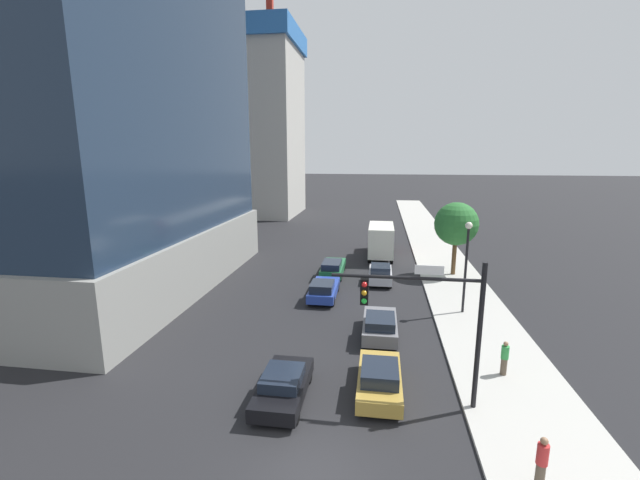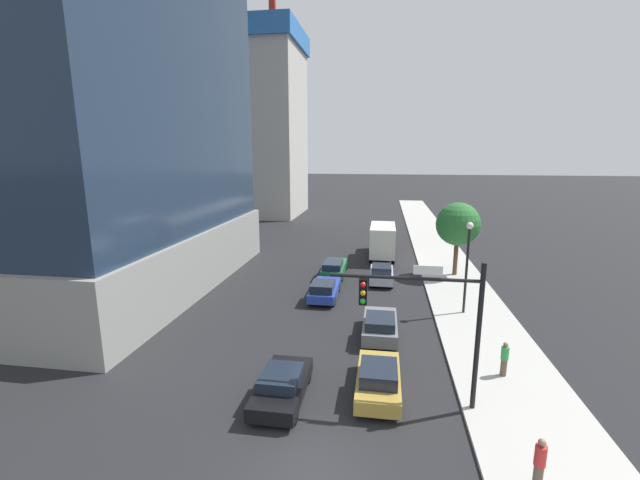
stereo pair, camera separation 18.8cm
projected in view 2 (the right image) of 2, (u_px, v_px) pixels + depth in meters
name	position (u px, v px, depth m)	size (l,w,h in m)	color
ground_plane	(309.00, 475.00, 13.23)	(400.00, 400.00, 0.00)	black
sidewalk	(458.00, 288.00, 31.35)	(4.97, 120.00, 0.15)	#B2AFA8
construction_building	(256.00, 116.00, 67.57)	(15.30, 24.05, 36.31)	#B2AFA8
traffic_light_pole	(427.00, 309.00, 15.96)	(5.88, 0.48, 6.01)	black
street_lamp	(468.00, 254.00, 25.59)	(0.44, 0.44, 5.88)	black
street_tree	(458.00, 224.00, 33.78)	(3.58, 3.58, 6.11)	brown
car_gray	(380.00, 325.00, 22.93)	(1.87, 4.23, 1.47)	slate
car_blue	(324.00, 289.00, 29.11)	(1.83, 4.59, 1.45)	#233D9E
car_green	(334.00, 268.00, 34.62)	(1.78, 4.79, 1.45)	#1E6638
car_black	(282.00, 385.00, 17.14)	(1.88, 4.29, 1.32)	black
car_gold	(378.00, 379.00, 17.53)	(1.84, 4.34, 1.44)	#AD8938
car_silver	(382.00, 274.00, 32.85)	(1.81, 4.05, 1.44)	#B7B7BC
box_truck	(383.00, 239.00, 40.45)	(2.35, 7.74, 3.39)	#B21E1E
pedestrian_green_shirt	(504.00, 359.00, 18.72)	(0.34, 0.34, 1.63)	brown
pedestrian_red_shirt	(539.00, 464.00, 12.27)	(0.34, 0.34, 1.75)	brown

